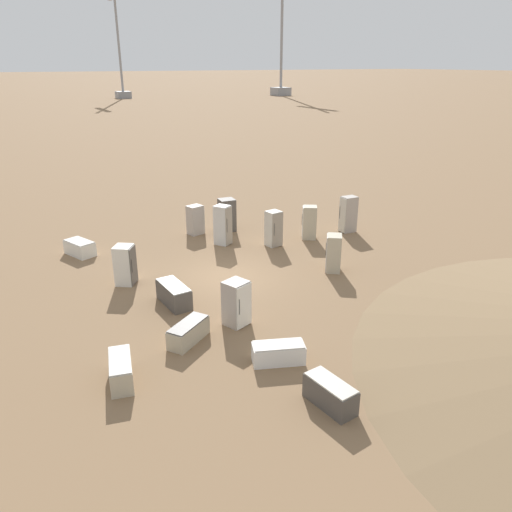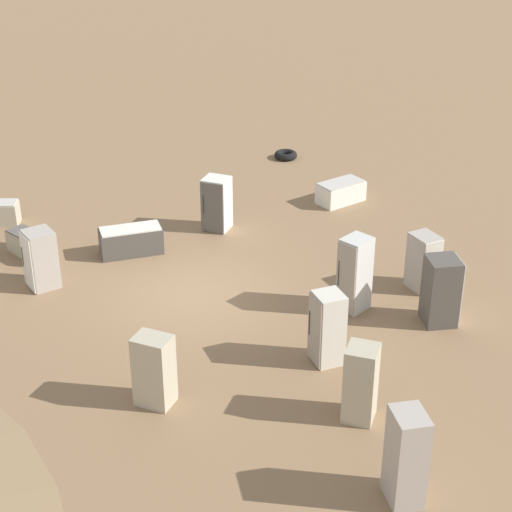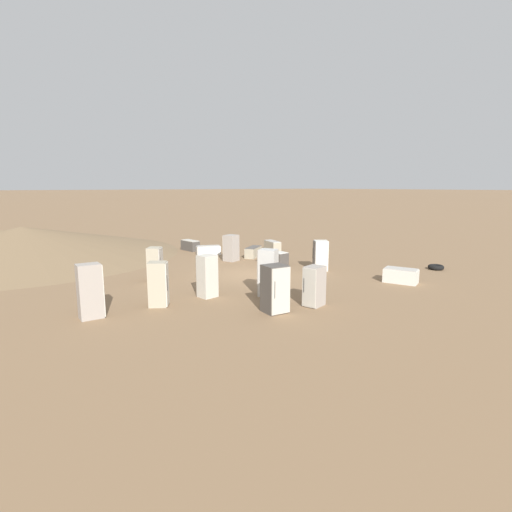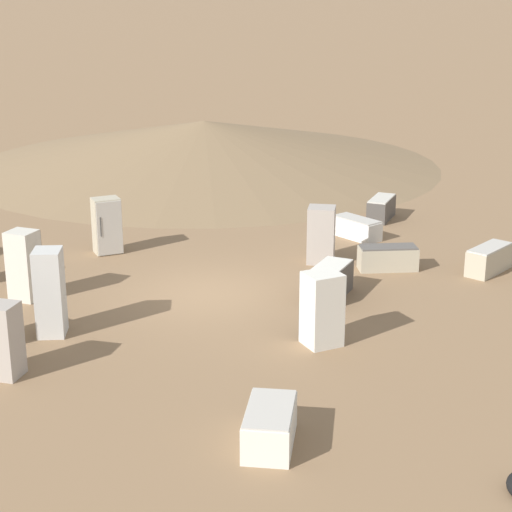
% 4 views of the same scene
% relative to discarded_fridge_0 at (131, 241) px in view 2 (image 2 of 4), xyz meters
% --- Properties ---
extents(ground_plane, '(1000.00, 1000.00, 0.00)m').
position_rel_discarded_fridge_0_xyz_m(ground_plane, '(1.22, -2.67, -0.39)').
color(ground_plane, '#846647').
extents(discarded_fridge_0, '(1.74, 0.80, 0.78)m').
position_rel_discarded_fridge_0_xyz_m(discarded_fridge_0, '(0.00, 0.00, 0.00)').
color(discarded_fridge_0, '#4C4742').
rests_on(discarded_fridge_0, ground_plane).
extents(discarded_fridge_1, '(1.65, 1.26, 0.67)m').
position_rel_discarded_fridge_0_xyz_m(discarded_fridge_1, '(6.83, 1.97, -0.05)').
color(discarded_fridge_1, silver).
rests_on(discarded_fridge_1, ground_plane).
extents(discarded_fridge_2, '(1.35, 1.62, 0.65)m').
position_rel_discarded_fridge_0_xyz_m(discarded_fridge_2, '(-2.70, 0.53, -0.06)').
color(discarded_fridge_2, '#B2A88E').
rests_on(discarded_fridge_2, ground_plane).
extents(discarded_fridge_3, '(0.99, 0.99, 1.59)m').
position_rel_discarded_fridge_0_xyz_m(discarded_fridge_3, '(2.64, 1.01, 0.41)').
color(discarded_fridge_3, silver).
rests_on(discarded_fridge_3, ground_plane).
extents(discarded_fridge_4, '(0.92, 0.91, 1.56)m').
position_rel_discarded_fridge_0_xyz_m(discarded_fridge_4, '(-2.44, -1.30, 0.39)').
color(discarded_fridge_4, '#A89E93').
rests_on(discarded_fridge_4, ground_plane).
extents(discarded_fridge_5, '(0.91, 0.87, 1.92)m').
position_rel_discarded_fridge_0_xyz_m(discarded_fridge_5, '(4.93, -4.36, 0.57)').
color(discarded_fridge_5, silver).
rests_on(discarded_fridge_5, ground_plane).
extents(discarded_fridge_8, '(0.85, 0.85, 1.69)m').
position_rel_discarded_fridge_0_xyz_m(discarded_fridge_8, '(6.72, -5.45, 0.46)').
color(discarded_fridge_8, '#4C4742').
rests_on(discarded_fridge_8, ground_plane).
extents(discarded_fridge_9, '(0.74, 0.87, 1.50)m').
position_rel_discarded_fridge_0_xyz_m(discarded_fridge_9, '(7.00, -3.81, 0.36)').
color(discarded_fridge_9, '#A89E93').
rests_on(discarded_fridge_9, ground_plane).
extents(discarded_fridge_10, '(0.60, 0.80, 1.86)m').
position_rel_discarded_fridge_0_xyz_m(discarded_fridge_10, '(3.50, -10.83, 0.54)').
color(discarded_fridge_10, '#A89E93').
rests_on(discarded_fridge_10, ground_plane).
extents(discarded_fridge_12, '(0.88, 0.90, 1.66)m').
position_rel_discarded_fridge_0_xyz_m(discarded_fridge_12, '(3.57, -8.45, 0.44)').
color(discarded_fridge_12, '#B2A88E').
rests_on(discarded_fridge_12, ground_plane).
extents(discarded_fridge_13, '(0.95, 0.93, 1.59)m').
position_rel_discarded_fridge_0_xyz_m(discarded_fridge_13, '(-0.34, -6.94, 0.40)').
color(discarded_fridge_13, '#B2A88E').
rests_on(discarded_fridge_13, ground_plane).
extents(discarded_fridge_14, '(0.73, 0.72, 1.71)m').
position_rel_discarded_fridge_0_xyz_m(discarded_fridge_14, '(3.56, -6.38, 0.46)').
color(discarded_fridge_14, beige).
rests_on(discarded_fridge_14, ground_plane).
extents(scrap_tire, '(0.81, 0.81, 0.25)m').
position_rel_discarded_fridge_0_xyz_m(scrap_tire, '(6.22, 6.12, -0.26)').
color(scrap_tire, black).
rests_on(scrap_tire, ground_plane).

